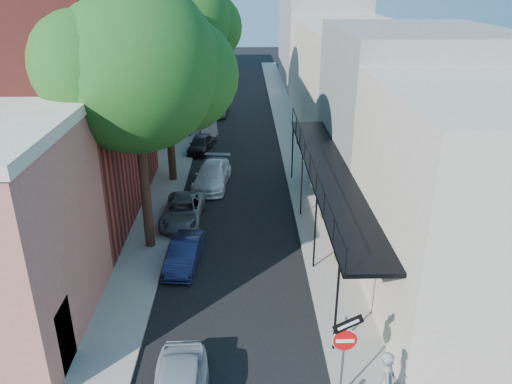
{
  "coord_description": "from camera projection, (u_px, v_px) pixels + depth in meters",
  "views": [
    {
      "loc": [
        0.47,
        -9.8,
        11.21
      ],
      "look_at": [
        0.95,
        9.68,
        2.8
      ],
      "focal_mm": 35.0,
      "sensor_mm": 36.0,
      "label": 1
    }
  ],
  "objects": [
    {
      "name": "parked_car_e",
      "position": [
        200.0,
        144.0,
        34.57
      ],
      "size": [
        1.8,
        3.51,
        1.14
      ],
      "primitive_type": "imported",
      "rotation": [
        0.0,
        0.0,
        -0.14
      ],
      "color": "black",
      "rests_on": "ground"
    },
    {
      "name": "parked_car_d",
      "position": [
        212.0,
        175.0,
        28.9
      ],
      "size": [
        2.32,
        4.7,
        1.31
      ],
      "primitive_type": "imported",
      "rotation": [
        0.0,
        0.0,
        -0.11
      ],
      "color": "white",
      "rests_on": "ground"
    },
    {
      "name": "buildings_right",
      "position": [
        353.0,
        72.0,
        38.94
      ],
      "size": [
        9.8,
        55.0,
        10.0
      ],
      "color": "beige",
      "rests_on": "ground"
    },
    {
      "name": "sign_post",
      "position": [
        345.0,
        343.0,
        13.58
      ],
      "size": [
        0.89,
        0.17,
        2.99
      ],
      "color": "#595B60",
      "rests_on": "ground"
    },
    {
      "name": "oak_far",
      "position": [
        189.0,
        23.0,
        35.1
      ],
      "size": [
        7.7,
        7.0,
        11.9
      ],
      "color": "black",
      "rests_on": "ground"
    },
    {
      "name": "parked_car_b",
      "position": [
        184.0,
        253.0,
        20.9
      ],
      "size": [
        1.49,
        3.52,
        1.13
      ],
      "primitive_type": "imported",
      "rotation": [
        0.0,
        0.0,
        -0.09
      ],
      "color": "#13193C",
      "rests_on": "ground"
    },
    {
      "name": "pedestrian",
      "position": [
        387.0,
        382.0,
        13.55
      ],
      "size": [
        0.63,
        0.81,
        1.95
      ],
      "primitive_type": "imported",
      "rotation": [
        0.0,
        0.0,
        1.32
      ],
      "color": "gray",
      "rests_on": "sidewalk_right"
    },
    {
      "name": "road_surface",
      "position": [
        238.0,
        125.0,
        40.96
      ],
      "size": [
        6.0,
        64.0,
        0.01
      ],
      "primitive_type": "cube",
      "color": "black",
      "rests_on": "ground"
    },
    {
      "name": "oak_near",
      "position": [
        146.0,
        69.0,
        19.64
      ],
      "size": [
        7.48,
        6.8,
        11.42
      ],
      "color": "black",
      "rests_on": "ground"
    },
    {
      "name": "oak_mid",
      "position": [
        172.0,
        60.0,
        27.28
      ],
      "size": [
        6.6,
        6.0,
        10.2
      ],
      "color": "black",
      "rests_on": "ground"
    },
    {
      "name": "sidewalk_right",
      "position": [
        287.0,
        124.0,
        41.03
      ],
      "size": [
        2.0,
        64.0,
        0.12
      ],
      "primitive_type": "cube",
      "color": "gray",
      "rests_on": "ground"
    },
    {
      "name": "buildings_left",
      "position": [
        114.0,
        67.0,
        37.66
      ],
      "size": [
        10.1,
        59.1,
        12.0
      ],
      "color": "#BB755F",
      "rests_on": "ground"
    },
    {
      "name": "sidewalk_left",
      "position": [
        190.0,
        125.0,
        40.85
      ],
      "size": [
        2.0,
        64.0,
        0.12
      ],
      "primitive_type": "cube",
      "color": "gray",
      "rests_on": "ground"
    },
    {
      "name": "parked_car_g",
      "position": [
        217.0,
        109.0,
        43.74
      ],
      "size": [
        2.14,
        4.15,
        1.12
      ],
      "primitive_type": "imported",
      "rotation": [
        0.0,
        0.0,
        -0.07
      ],
      "color": "gray",
      "rests_on": "ground"
    },
    {
      "name": "parked_car_f",
      "position": [
        208.0,
        128.0,
        38.09
      ],
      "size": [
        1.67,
        3.72,
        1.18
      ],
      "primitive_type": "imported",
      "rotation": [
        0.0,
        0.0,
        0.12
      ],
      "color": "#6C615B",
      "rests_on": "ground"
    },
    {
      "name": "parked_car_c",
      "position": [
        183.0,
        211.0,
        24.64
      ],
      "size": [
        2.04,
        4.22,
        1.16
      ],
      "primitive_type": "imported",
      "rotation": [
        0.0,
        0.0,
        -0.03
      ],
      "color": "slate",
      "rests_on": "ground"
    }
  ]
}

